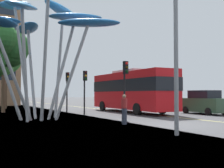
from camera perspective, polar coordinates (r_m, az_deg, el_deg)
The scene contains 12 objects.
ground at distance 15.78m, azimuth 12.53°, elevation -8.34°, with size 120.00×240.00×0.10m.
red_bus at distance 25.91m, azimuth 3.84°, elevation -1.09°, with size 3.06×11.44×3.89m.
leaf_sculpture at distance 19.39m, azimuth -14.63°, elevation 12.11°, with size 10.01×8.71×8.39m.
traffic_light_kerb_near at distance 17.76m, azimuth 2.72°, elevation 1.30°, with size 0.28×0.42×3.77m.
traffic_light_kerb_far at distance 22.88m, azimuth -5.55°, elevation 0.22°, with size 0.28×0.42×3.58m.
traffic_light_island_mid at distance 25.87m, azimuth -9.08°, elevation 0.12°, with size 0.28×0.42×3.67m.
car_parked_mid at distance 24.95m, azimuth 18.29°, elevation -3.66°, with size 2.01×4.01×2.00m.
car_parked_far at distance 30.06m, azimuth 9.49°, elevation -3.25°, with size 1.92×3.95×2.23m.
street_lamp at distance 12.54m, azimuth 13.92°, elevation 14.24°, with size 1.51×0.44×8.27m.
tree_pavement_near at distance 27.50m, azimuth -21.37°, elevation 7.39°, with size 4.94×4.46×8.33m.
tree_pavement_far at distance 35.16m, azimuth -21.23°, elevation 4.80°, with size 4.34×4.13×8.05m.
pedestrian at distance 15.73m, azimuth 2.52°, elevation -5.17°, with size 0.34×0.34×1.67m.
Camera 1 is at (-11.05, -11.72, 1.70)m, focal length 44.86 mm.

